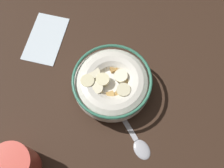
{
  "coord_description": "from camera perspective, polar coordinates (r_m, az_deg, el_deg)",
  "views": [
    {
      "loc": [
        20.66,
        2.04,
        55.4
      ],
      "look_at": [
        0.0,
        0.0,
        3.0
      ],
      "focal_mm": 44.7,
      "sensor_mm": 36.0,
      "label": 1
    }
  ],
  "objects": [
    {
      "name": "spoon",
      "position": [
        0.56,
        5.08,
        -11.45
      ],
      "size": [
        13.0,
        10.06,
        0.8
      ],
      "color": "#A5A5AD",
      "rests_on": "ground_plane"
    },
    {
      "name": "folded_napkin",
      "position": [
        0.66,
        -13.43,
        9.06
      ],
      "size": [
        13.62,
        9.29,
        0.3
      ],
      "primitive_type": "cube",
      "rotation": [
        0.0,
        0.0,
        -0.14
      ],
      "color": "silver",
      "rests_on": "ground_plane"
    },
    {
      "name": "cereal_bowl",
      "position": [
        0.56,
        -0.04,
        -0.02
      ],
      "size": [
        15.9,
        15.9,
        5.87
      ],
      "color": "silver",
      "rests_on": "ground_plane"
    },
    {
      "name": "ground_plane",
      "position": [
        0.6,
        0.0,
        -1.4
      ],
      "size": [
        124.9,
        124.9,
        2.0
      ],
      "primitive_type": "cube",
      "color": "#332116"
    },
    {
      "name": "coffee_mug",
      "position": [
        0.54,
        -19.03,
        -15.57
      ],
      "size": [
        9.88,
        7.19,
        8.18
      ],
      "color": "#D84C3F",
      "rests_on": "ground_plane"
    }
  ]
}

